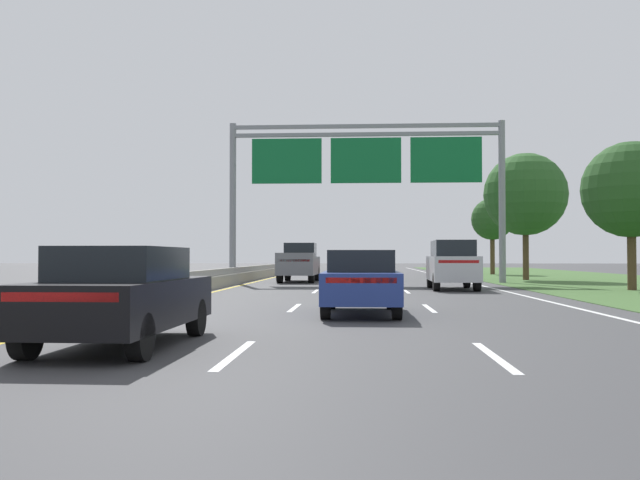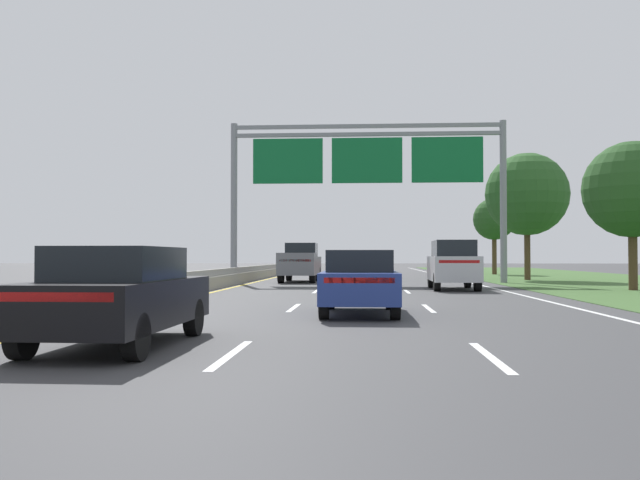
{
  "view_description": "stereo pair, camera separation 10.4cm",
  "coord_description": "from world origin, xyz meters",
  "px_view_note": "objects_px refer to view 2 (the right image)",
  "views": [
    {
      "loc": [
        -0.05,
        0.72,
        1.42
      ],
      "look_at": [
        -1.42,
        24.22,
        1.99
      ],
      "focal_mm": 38.21,
      "sensor_mm": 36.0,
      "label": 1
    },
    {
      "loc": [
        0.05,
        0.73,
        1.42
      ],
      "look_at": [
        -1.42,
        24.22,
        1.99
      ],
      "focal_mm": 38.21,
      "sensor_mm": 36.0,
      "label": 2
    }
  ],
  "objects_px": {
    "car_blue_centre_lane_sedan": "(360,281)",
    "roadside_tree_mid": "(632,190)",
    "car_silver_right_lane_suv": "(453,264)",
    "overhead_sign_gantry": "(367,168)",
    "pickup_truck_grey": "(300,263)",
    "car_black_left_lane_sedan": "(119,294)",
    "roadside_tree_far": "(527,194)",
    "car_red_centre_lane_sedan": "(363,265)",
    "roadside_tree_distant": "(494,219)"
  },
  "relations": [
    {
      "from": "pickup_truck_grey",
      "to": "roadside_tree_distant",
      "type": "relative_size",
      "value": 0.9
    },
    {
      "from": "roadside_tree_far",
      "to": "car_black_left_lane_sedan",
      "type": "bearing_deg",
      "value": -113.88
    },
    {
      "from": "roadside_tree_mid",
      "to": "roadside_tree_far",
      "type": "relative_size",
      "value": 0.82
    },
    {
      "from": "roadside_tree_far",
      "to": "overhead_sign_gantry",
      "type": "bearing_deg",
      "value": -155.2
    },
    {
      "from": "pickup_truck_grey",
      "to": "car_red_centre_lane_sedan",
      "type": "bearing_deg",
      "value": -16.79
    },
    {
      "from": "pickup_truck_grey",
      "to": "car_red_centre_lane_sedan",
      "type": "relative_size",
      "value": 1.22
    },
    {
      "from": "car_black_left_lane_sedan",
      "to": "car_red_centre_lane_sedan",
      "type": "xyz_separation_m",
      "value": [
        3.89,
        39.01,
        0.0
      ]
    },
    {
      "from": "car_blue_centre_lane_sedan",
      "to": "car_red_centre_lane_sedan",
      "type": "bearing_deg",
      "value": -0.16
    },
    {
      "from": "roadside_tree_distant",
      "to": "pickup_truck_grey",
      "type": "bearing_deg",
      "value": -130.43
    },
    {
      "from": "pickup_truck_grey",
      "to": "car_black_left_lane_sedan",
      "type": "height_order",
      "value": "pickup_truck_grey"
    },
    {
      "from": "car_red_centre_lane_sedan",
      "to": "car_silver_right_lane_suv",
      "type": "bearing_deg",
      "value": -170.67
    },
    {
      "from": "car_blue_centre_lane_sedan",
      "to": "car_silver_right_lane_suv",
      "type": "height_order",
      "value": "car_silver_right_lane_suv"
    },
    {
      "from": "overhead_sign_gantry",
      "to": "car_blue_centre_lane_sedan",
      "type": "xyz_separation_m",
      "value": [
        -0.32,
        -20.28,
        -5.45
      ]
    },
    {
      "from": "overhead_sign_gantry",
      "to": "roadside_tree_mid",
      "type": "distance_m",
      "value": 13.73
    },
    {
      "from": "pickup_truck_grey",
      "to": "roadside_tree_mid",
      "type": "height_order",
      "value": "roadside_tree_mid"
    },
    {
      "from": "car_blue_centre_lane_sedan",
      "to": "roadside_tree_distant",
      "type": "distance_m",
      "value": 39.32
    },
    {
      "from": "overhead_sign_gantry",
      "to": "car_blue_centre_lane_sedan",
      "type": "distance_m",
      "value": 21.01
    },
    {
      "from": "car_silver_right_lane_suv",
      "to": "overhead_sign_gantry",
      "type": "bearing_deg",
      "value": 27.27
    },
    {
      "from": "pickup_truck_grey",
      "to": "car_black_left_lane_sedan",
      "type": "bearing_deg",
      "value": 179.92
    },
    {
      "from": "car_silver_right_lane_suv",
      "to": "roadside_tree_far",
      "type": "height_order",
      "value": "roadside_tree_far"
    },
    {
      "from": "car_silver_right_lane_suv",
      "to": "roadside_tree_far",
      "type": "xyz_separation_m",
      "value": [
        6.0,
        11.97,
        4.07
      ]
    },
    {
      "from": "pickup_truck_grey",
      "to": "car_silver_right_lane_suv",
      "type": "distance_m",
      "value": 11.36
    },
    {
      "from": "car_red_centre_lane_sedan",
      "to": "car_silver_right_lane_suv",
      "type": "distance_m",
      "value": 20.34
    },
    {
      "from": "overhead_sign_gantry",
      "to": "roadside_tree_mid",
      "type": "relative_size",
      "value": 2.41
    },
    {
      "from": "car_black_left_lane_sedan",
      "to": "roadside_tree_far",
      "type": "height_order",
      "value": "roadside_tree_far"
    },
    {
      "from": "overhead_sign_gantry",
      "to": "car_black_left_lane_sedan",
      "type": "bearing_deg",
      "value": -98.76
    },
    {
      "from": "overhead_sign_gantry",
      "to": "car_blue_centre_lane_sedan",
      "type": "relative_size",
      "value": 3.42
    },
    {
      "from": "car_black_left_lane_sedan",
      "to": "roadside_tree_far",
      "type": "bearing_deg",
      "value": -23.12
    },
    {
      "from": "car_black_left_lane_sedan",
      "to": "roadside_tree_mid",
      "type": "distance_m",
      "value": 24.28
    },
    {
      "from": "overhead_sign_gantry",
      "to": "car_silver_right_lane_suv",
      "type": "relative_size",
      "value": 3.17
    },
    {
      "from": "car_blue_centre_lane_sedan",
      "to": "roadside_tree_distant",
      "type": "bearing_deg",
      "value": -15.48
    },
    {
      "from": "pickup_truck_grey",
      "to": "roadside_tree_mid",
      "type": "relative_size",
      "value": 0.87
    },
    {
      "from": "roadside_tree_far",
      "to": "roadside_tree_distant",
      "type": "distance_m",
      "value": 13.03
    },
    {
      "from": "car_silver_right_lane_suv",
      "to": "car_red_centre_lane_sedan",
      "type": "bearing_deg",
      "value": 12.33
    },
    {
      "from": "car_blue_centre_lane_sedan",
      "to": "roadside_tree_mid",
      "type": "height_order",
      "value": "roadside_tree_mid"
    },
    {
      "from": "car_blue_centre_lane_sedan",
      "to": "roadside_tree_mid",
      "type": "distance_m",
      "value": 17.16
    },
    {
      "from": "roadside_tree_mid",
      "to": "roadside_tree_far",
      "type": "xyz_separation_m",
      "value": [
        -1.41,
        12.35,
        0.94
      ]
    },
    {
      "from": "roadside_tree_mid",
      "to": "roadside_tree_distant",
      "type": "bearing_deg",
      "value": 91.99
    },
    {
      "from": "roadside_tree_distant",
      "to": "overhead_sign_gantry",
      "type": "bearing_deg",
      "value": -120.23
    },
    {
      "from": "car_red_centre_lane_sedan",
      "to": "roadside_tree_mid",
      "type": "bearing_deg",
      "value": -152.62
    },
    {
      "from": "car_blue_centre_lane_sedan",
      "to": "roadside_tree_far",
      "type": "xyz_separation_m",
      "value": [
        9.96,
        24.74,
        4.35
      ]
    },
    {
      "from": "car_silver_right_lane_suv",
      "to": "roadside_tree_distant",
      "type": "relative_size",
      "value": 0.78
    },
    {
      "from": "car_black_left_lane_sedan",
      "to": "car_silver_right_lane_suv",
      "type": "relative_size",
      "value": 0.93
    },
    {
      "from": "pickup_truck_grey",
      "to": "car_blue_centre_lane_sedan",
      "type": "distance_m",
      "value": 21.67
    },
    {
      "from": "car_red_centre_lane_sedan",
      "to": "overhead_sign_gantry",
      "type": "bearing_deg",
      "value": 179.37
    },
    {
      "from": "car_black_left_lane_sedan",
      "to": "car_blue_centre_lane_sedan",
      "type": "bearing_deg",
      "value": -30.27
    },
    {
      "from": "roadside_tree_far",
      "to": "car_red_centre_lane_sedan",
      "type": "bearing_deg",
      "value": 140.91
    },
    {
      "from": "overhead_sign_gantry",
      "to": "roadside_tree_distant",
      "type": "relative_size",
      "value": 2.49
    },
    {
      "from": "pickup_truck_grey",
      "to": "roadside_tree_mid",
      "type": "bearing_deg",
      "value": -120.69
    },
    {
      "from": "pickup_truck_grey",
      "to": "car_silver_right_lane_suv",
      "type": "xyz_separation_m",
      "value": [
        7.4,
        -8.63,
        0.02
      ]
    }
  ]
}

